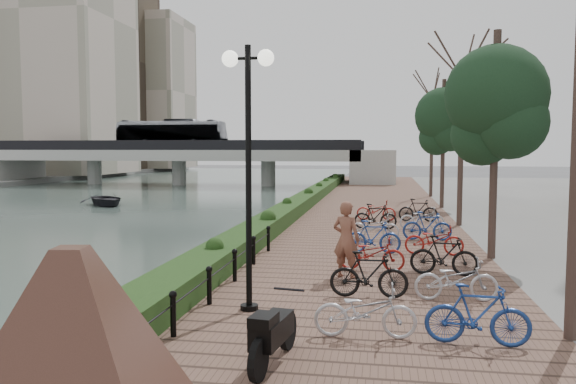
% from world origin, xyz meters
% --- Properties ---
extents(ground, '(220.00, 220.00, 0.00)m').
position_xyz_m(ground, '(0.00, 0.00, 0.00)').
color(ground, '#59595B').
rests_on(ground, ground).
extents(river_water, '(30.00, 130.00, 0.02)m').
position_xyz_m(river_water, '(-15.00, 25.00, 0.01)').
color(river_water, '#485B53').
rests_on(river_water, ground).
extents(promenade, '(8.00, 75.00, 0.50)m').
position_xyz_m(promenade, '(4.00, 17.50, 0.25)').
color(promenade, brown).
rests_on(promenade, ground).
extents(hedge, '(1.10, 56.00, 0.60)m').
position_xyz_m(hedge, '(0.60, 20.00, 0.80)').
color(hedge, '#1C3914').
rests_on(hedge, promenade).
extents(chain_fence, '(0.10, 14.10, 0.70)m').
position_xyz_m(chain_fence, '(1.40, 2.00, 0.85)').
color(chain_fence, black).
rests_on(chain_fence, promenade).
extents(lamppost, '(1.02, 0.32, 5.14)m').
position_xyz_m(lamppost, '(2.29, 2.75, 4.18)').
color(lamppost, black).
rests_on(lamppost, promenade).
extents(motorcycle, '(0.73, 1.66, 1.00)m').
position_xyz_m(motorcycle, '(3.32, 0.08, 1.00)').
color(motorcycle, black).
rests_on(motorcycle, promenade).
extents(pedestrian, '(0.80, 0.66, 1.90)m').
position_xyz_m(pedestrian, '(4.00, 5.83, 1.45)').
color(pedestrian, brown).
rests_on(pedestrian, promenade).
extents(bicycle_parking, '(2.40, 17.32, 1.00)m').
position_xyz_m(bicycle_parking, '(5.49, 9.24, 0.97)').
color(bicycle_parking, '#BCBCC2').
rests_on(bicycle_parking, promenade).
extents(street_trees, '(3.20, 37.12, 6.80)m').
position_xyz_m(street_trees, '(8.00, 12.68, 3.69)').
color(street_trees, '#34241E').
rests_on(street_trees, promenade).
extents(bridge, '(36.00, 10.77, 6.50)m').
position_xyz_m(bridge, '(-15.14, 45.00, 3.37)').
color(bridge, '#A9A9A3').
rests_on(bridge, ground).
extents(boat, '(4.48, 4.54, 0.77)m').
position_xyz_m(boat, '(-12.57, 25.40, 0.41)').
color(boat, black).
rests_on(boat, river_water).
extents(far_buildings, '(35.00, 38.00, 38.00)m').
position_xyz_m(far_buildings, '(-41.66, 65.91, 16.12)').
color(far_buildings, '#B8A99A').
rests_on(far_buildings, far_bank).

